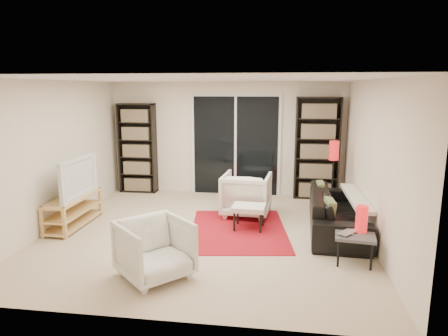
% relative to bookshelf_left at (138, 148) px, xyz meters
% --- Properties ---
extents(floor, '(5.00, 5.00, 0.00)m').
position_rel_bookshelf_left_xyz_m(floor, '(1.95, -2.33, -0.98)').
color(floor, beige).
rests_on(floor, ground).
extents(wall_back, '(5.00, 0.02, 2.40)m').
position_rel_bookshelf_left_xyz_m(wall_back, '(1.95, 0.17, 0.22)').
color(wall_back, '#F0E4CE').
rests_on(wall_back, ground).
extents(wall_front, '(5.00, 0.02, 2.40)m').
position_rel_bookshelf_left_xyz_m(wall_front, '(1.95, -4.83, 0.22)').
color(wall_front, '#F0E4CE').
rests_on(wall_front, ground).
extents(wall_left, '(0.02, 5.00, 2.40)m').
position_rel_bookshelf_left_xyz_m(wall_left, '(-0.55, -2.33, 0.22)').
color(wall_left, '#F0E4CE').
rests_on(wall_left, ground).
extents(wall_right, '(0.02, 5.00, 2.40)m').
position_rel_bookshelf_left_xyz_m(wall_right, '(4.45, -2.33, 0.22)').
color(wall_right, '#F0E4CE').
rests_on(wall_right, ground).
extents(ceiling, '(5.00, 5.00, 0.02)m').
position_rel_bookshelf_left_xyz_m(ceiling, '(1.95, -2.33, 1.42)').
color(ceiling, white).
rests_on(ceiling, wall_back).
extents(sliding_door, '(1.92, 0.08, 2.16)m').
position_rel_bookshelf_left_xyz_m(sliding_door, '(2.15, 0.13, 0.07)').
color(sliding_door, white).
rests_on(sliding_door, ground).
extents(bookshelf_left, '(0.80, 0.30, 1.95)m').
position_rel_bookshelf_left_xyz_m(bookshelf_left, '(0.00, 0.00, 0.00)').
color(bookshelf_left, black).
rests_on(bookshelf_left, ground).
extents(bookshelf_right, '(0.90, 0.30, 2.10)m').
position_rel_bookshelf_left_xyz_m(bookshelf_right, '(3.85, -0.00, 0.07)').
color(bookshelf_right, black).
rests_on(bookshelf_right, ground).
extents(tv_stand, '(0.42, 1.32, 0.50)m').
position_rel_bookshelf_left_xyz_m(tv_stand, '(-0.31, -2.31, -0.71)').
color(tv_stand, '#E3B26E').
rests_on(tv_stand, floor).
extents(tv, '(0.16, 1.15, 0.66)m').
position_rel_bookshelf_left_xyz_m(tv, '(-0.29, -2.31, -0.14)').
color(tv, black).
rests_on(tv, tv_stand).
extents(rug, '(1.78, 2.23, 0.01)m').
position_rel_bookshelf_left_xyz_m(rug, '(2.46, -2.17, -0.97)').
color(rug, '#A9111D').
rests_on(rug, floor).
extents(sofa, '(0.98, 2.23, 0.64)m').
position_rel_bookshelf_left_xyz_m(sofa, '(4.04, -1.95, -0.66)').
color(sofa, black).
rests_on(sofa, floor).
extents(armchair_back, '(0.90, 0.92, 0.78)m').
position_rel_bookshelf_left_xyz_m(armchair_back, '(2.51, -1.35, -0.59)').
color(armchair_back, silver).
rests_on(armchair_back, floor).
extents(armchair_front, '(1.10, 1.10, 0.72)m').
position_rel_bookshelf_left_xyz_m(armchair_front, '(1.62, -3.94, -0.61)').
color(armchair_front, silver).
rests_on(armchair_front, floor).
extents(ottoman, '(0.55, 0.46, 0.40)m').
position_rel_bookshelf_left_xyz_m(ottoman, '(2.62, -2.08, -0.63)').
color(ottoman, silver).
rests_on(ottoman, floor).
extents(side_table, '(0.56, 0.56, 0.40)m').
position_rel_bookshelf_left_xyz_m(side_table, '(4.10, -3.16, -0.62)').
color(side_table, '#4B4C51').
rests_on(side_table, floor).
extents(laptop, '(0.39, 0.41, 0.03)m').
position_rel_bookshelf_left_xyz_m(laptop, '(4.04, -3.20, -0.56)').
color(laptop, silver).
rests_on(laptop, side_table).
extents(table_lamp, '(0.16, 0.16, 0.35)m').
position_rel_bookshelf_left_xyz_m(table_lamp, '(4.18, -3.07, -0.40)').
color(table_lamp, red).
rests_on(table_lamp, side_table).
extents(floor_lamp, '(0.20, 0.20, 1.31)m').
position_rel_bookshelf_left_xyz_m(floor_lamp, '(4.08, -0.79, 0.02)').
color(floor_lamp, black).
rests_on(floor_lamp, floor).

